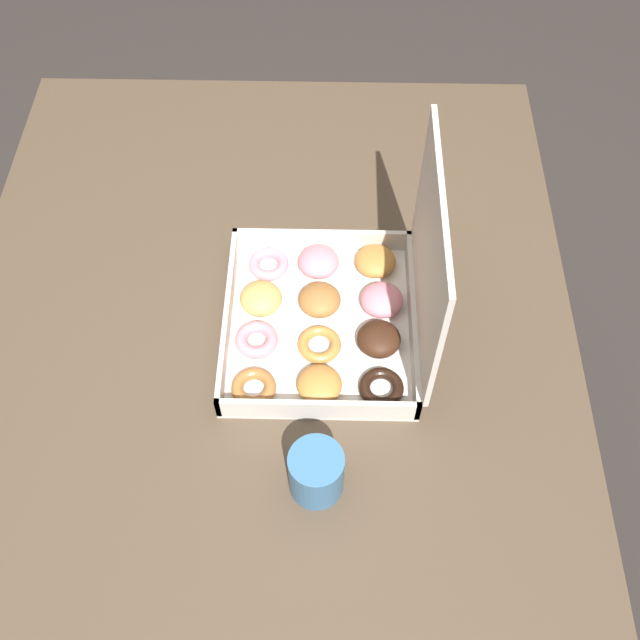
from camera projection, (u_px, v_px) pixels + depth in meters
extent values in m
plane|color=#2D2826|center=(283.00, 498.00, 1.80)|extent=(8.00, 8.00, 0.00)
cube|color=#4C3D2D|center=(265.00, 344.00, 1.21)|extent=(1.26, 1.00, 0.03)
cylinder|color=#4C3D2D|center=(104.00, 217.00, 1.84)|extent=(0.06, 0.06, 0.69)
cylinder|color=#4C3D2D|center=(474.00, 222.00, 1.83)|extent=(0.06, 0.06, 0.69)
cube|color=silver|center=(320.00, 326.00, 1.21)|extent=(0.33, 0.30, 0.01)
cube|color=beige|center=(228.00, 316.00, 1.19)|extent=(0.33, 0.01, 0.04)
cube|color=beige|center=(413.00, 319.00, 1.19)|extent=(0.33, 0.01, 0.04)
cube|color=beige|center=(322.00, 239.00, 1.28)|extent=(0.01, 0.30, 0.04)
cube|color=beige|center=(318.00, 409.00, 1.10)|extent=(0.01, 0.30, 0.04)
cube|color=beige|center=(430.00, 258.00, 1.06)|extent=(0.33, 0.01, 0.27)
torus|color=pink|center=(267.00, 264.00, 1.26)|extent=(0.07, 0.07, 0.02)
ellipsoid|color=tan|center=(261.00, 298.00, 1.21)|extent=(0.07, 0.07, 0.04)
torus|color=pink|center=(257.00, 340.00, 1.18)|extent=(0.07, 0.07, 0.02)
torus|color=#9E6633|center=(254.00, 388.00, 1.13)|extent=(0.07, 0.07, 0.02)
ellipsoid|color=pink|center=(319.00, 262.00, 1.25)|extent=(0.07, 0.07, 0.04)
ellipsoid|color=#9E6633|center=(320.00, 300.00, 1.21)|extent=(0.07, 0.07, 0.04)
torus|color=#B77A38|center=(319.00, 344.00, 1.17)|extent=(0.07, 0.07, 0.02)
ellipsoid|color=#B77A38|center=(319.00, 384.00, 1.13)|extent=(0.07, 0.07, 0.03)
ellipsoid|color=#B77A38|center=(375.00, 261.00, 1.26)|extent=(0.07, 0.07, 0.03)
ellipsoid|color=pink|center=(382.00, 300.00, 1.21)|extent=(0.07, 0.07, 0.04)
ellipsoid|color=#381E11|center=(379.00, 339.00, 1.17)|extent=(0.07, 0.07, 0.04)
torus|color=black|center=(381.00, 388.00, 1.13)|extent=(0.07, 0.07, 0.02)
cylinder|color=teal|center=(316.00, 473.00, 1.03)|extent=(0.08, 0.08, 0.09)
cylinder|color=black|center=(316.00, 461.00, 0.99)|extent=(0.06, 0.06, 0.01)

